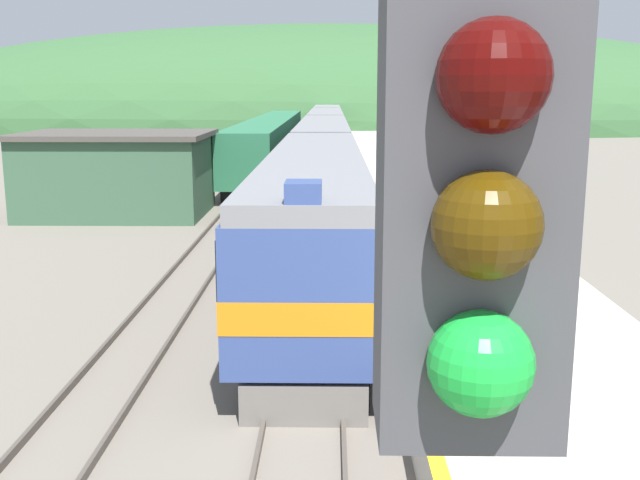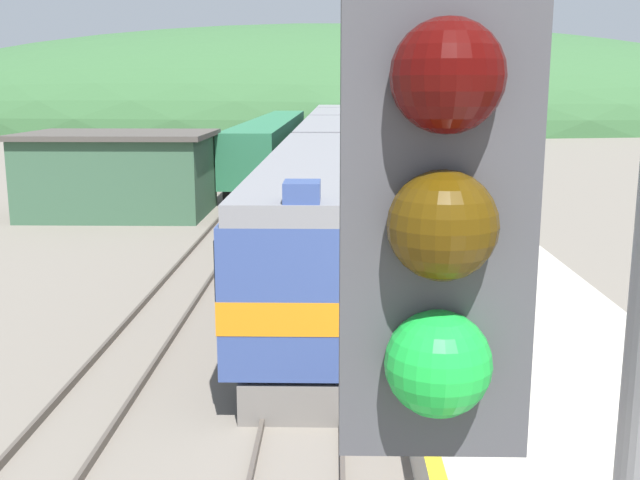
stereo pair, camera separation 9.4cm
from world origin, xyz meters
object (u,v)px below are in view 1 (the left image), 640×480
(carriage_third, at_px, (326,132))
(carriage_fourth, at_px, (327,121))
(express_train_lead_car, at_px, (315,213))
(siding_train, at_px, (271,142))
(carriage_second, at_px, (323,153))

(carriage_third, bearing_deg, carriage_fourth, 90.00)
(express_train_lead_car, xyz_separation_m, siding_train, (-4.08, 34.43, -0.27))
(express_train_lead_car, distance_m, siding_train, 34.67)
(express_train_lead_car, distance_m, carriage_third, 44.35)
(carriage_fourth, xyz_separation_m, siding_train, (-4.08, -32.05, -0.26))
(carriage_fourth, distance_m, siding_train, 32.31)
(express_train_lead_car, relative_size, carriage_fourth, 0.99)
(carriage_second, bearing_deg, carriage_fourth, 90.00)
(carriage_third, relative_size, carriage_fourth, 1.00)
(carriage_fourth, height_order, siding_train, carriage_fourth)
(carriage_fourth, relative_size, siding_train, 0.55)
(carriage_second, distance_m, carriage_fourth, 44.25)
(carriage_second, height_order, siding_train, carriage_second)
(carriage_third, bearing_deg, siding_train, -112.36)
(carriage_second, relative_size, carriage_third, 1.00)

